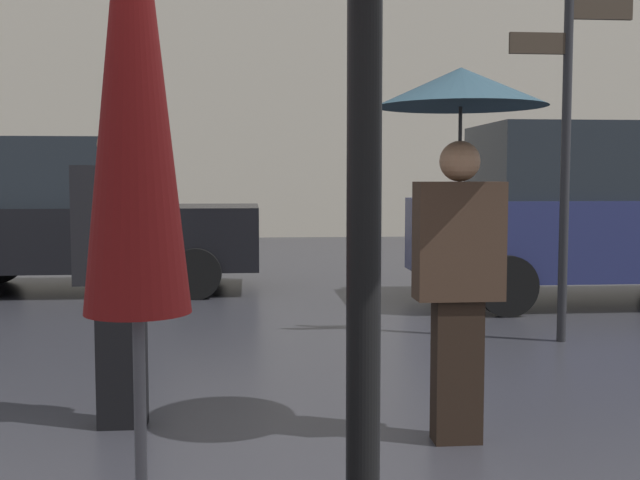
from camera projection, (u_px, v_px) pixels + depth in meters
name	position (u px, v px, depth m)	size (l,w,h in m)	color
folded_patio_umbrella_near	(134.00, 91.00, 2.25)	(0.40, 0.40, 2.54)	black
pedestrian_with_umbrella	(460.00, 159.00, 4.21)	(0.92, 0.92, 2.03)	black
pedestrian_with_bag	(122.00, 257.00, 4.52)	(0.53, 0.24, 1.75)	black
parked_car_left	(83.00, 216.00, 10.04)	(4.30, 1.90, 1.93)	black
parked_car_right	(591.00, 214.00, 9.15)	(4.16, 1.96, 2.05)	#1E234C
street_signpost	(567.00, 125.00, 6.82)	(1.08, 0.08, 3.15)	black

